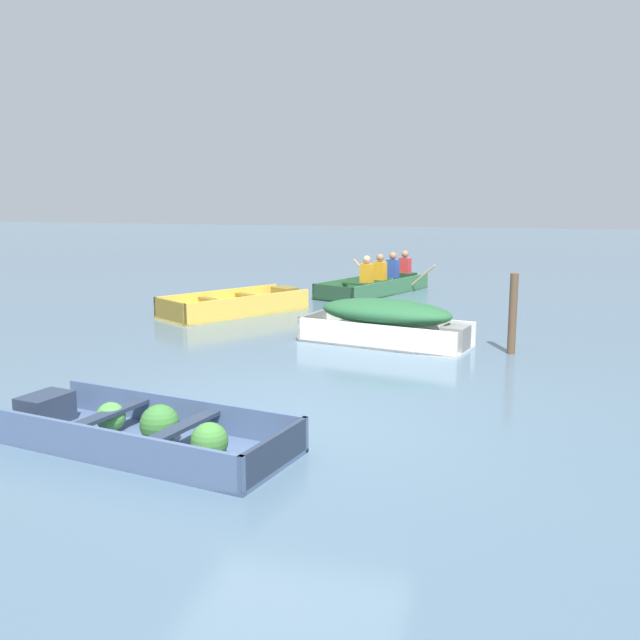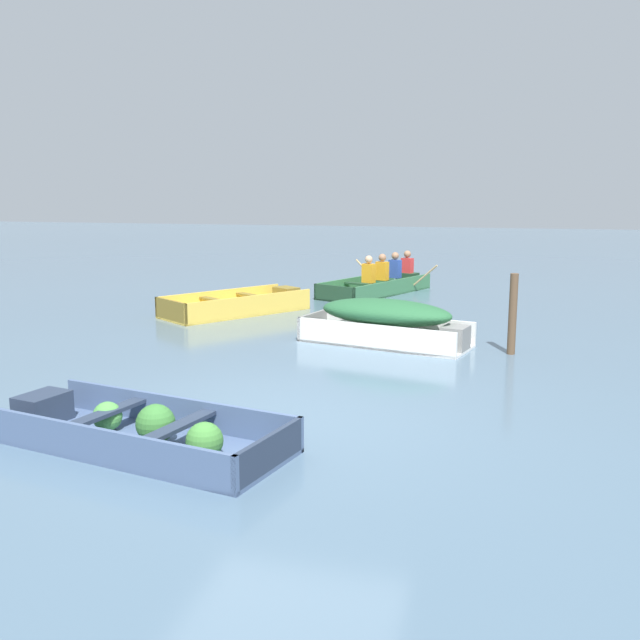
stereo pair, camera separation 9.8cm
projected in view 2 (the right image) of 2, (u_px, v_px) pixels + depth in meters
The scene contains 6 objects.
ground_plane at pixel (288, 416), 7.74m from camera, with size 80.00×80.00×0.00m, color slate.
dinghy_slate_blue_foreground at pixel (137, 431), 6.84m from camera, with size 3.13×1.75×0.42m.
skiff_white_near_moored at pixel (387, 318), 11.25m from camera, with size 2.82×1.60×0.72m.
skiff_yellow_mid_moored at pixel (242, 305), 14.21m from camera, with size 2.57×3.04×0.41m.
rowboat_green_with_crew at pixel (381, 283), 16.98m from camera, with size 2.57×3.46×0.92m.
mooring_post at pixel (513, 314), 10.55m from camera, with size 0.12×0.12×1.21m, color brown.
Camera 2 is at (2.21, -7.10, 2.43)m, focal length 40.00 mm.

